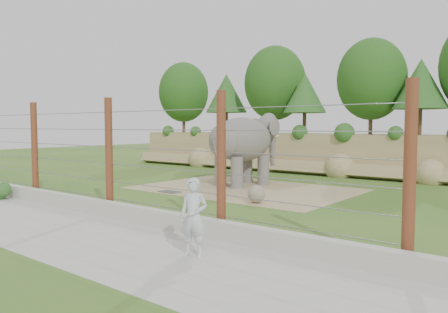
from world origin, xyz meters
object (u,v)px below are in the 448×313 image
Objects in this scene: barrier_fence at (109,155)px; zookeeper at (194,217)px; stone_ball at (256,194)px; elephant at (242,150)px.

zookeeper is (5.85, -2.10, -1.07)m from barrier_fence.
barrier_fence is at bearing -123.95° from stone_ball.
elephant is 5.41m from stone_ball.
zookeeper is at bearing -67.64° from stone_ball.
zookeeper is at bearing -50.66° from elephant.
stone_ball is 0.37× the size of zookeeper.
stone_ball is 5.78m from barrier_fence.
barrier_fence is at bearing 141.32° from zookeeper.
barrier_fence reaches higher than elephant.
elephant is 2.44× the size of zookeeper.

